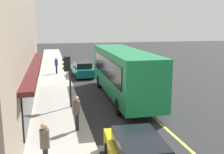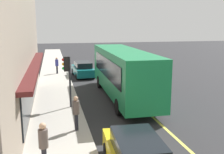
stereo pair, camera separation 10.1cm
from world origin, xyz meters
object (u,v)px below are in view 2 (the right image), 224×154
object	(u,v)px
pedestrian_by_curb	(57,64)
pedestrian_near_storefront	(76,110)
car_teal	(83,69)
pedestrian_waiting	(43,142)
bus	(123,71)
traffic_light	(67,70)

from	to	relation	value
pedestrian_by_curb	pedestrian_near_storefront	world-z (taller)	pedestrian_near_storefront
car_teal	pedestrian_waiting	bearing A→B (deg)	168.96
pedestrian_by_curb	pedestrian_waiting	size ratio (longest dim) A/B	0.96
pedestrian_by_curb	car_teal	bearing A→B (deg)	-119.15
bus	traffic_light	distance (m)	4.44
traffic_light	pedestrian_waiting	world-z (taller)	traffic_light
car_teal	pedestrian_by_curb	xyz separation A→B (m)	(1.43, 2.57, 0.44)
traffic_light	pedestrian_near_storefront	size ratio (longest dim) A/B	1.84
traffic_light	pedestrian_by_curb	world-z (taller)	traffic_light
car_teal	pedestrian_near_storefront	world-z (taller)	pedestrian_near_storefront
bus	pedestrian_by_curb	size ratio (longest dim) A/B	6.50
pedestrian_near_storefront	bus	bearing A→B (deg)	-34.57
pedestrian_near_storefront	pedestrian_waiting	bearing A→B (deg)	156.70
pedestrian_by_curb	pedestrian_near_storefront	bearing A→B (deg)	-177.92
pedestrian_by_curb	traffic_light	bearing A→B (deg)	-178.03
bus	pedestrian_by_curb	distance (m)	11.11
bus	car_teal	distance (m)	9.00
bus	pedestrian_by_curb	bearing A→B (deg)	23.64
pedestrian_by_curb	pedestrian_waiting	distance (m)	19.16
pedestrian_near_storefront	car_teal	bearing A→B (deg)	-7.94
car_teal	pedestrian_waiting	world-z (taller)	pedestrian_waiting
traffic_light	pedestrian_by_curb	distance (m)	12.00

